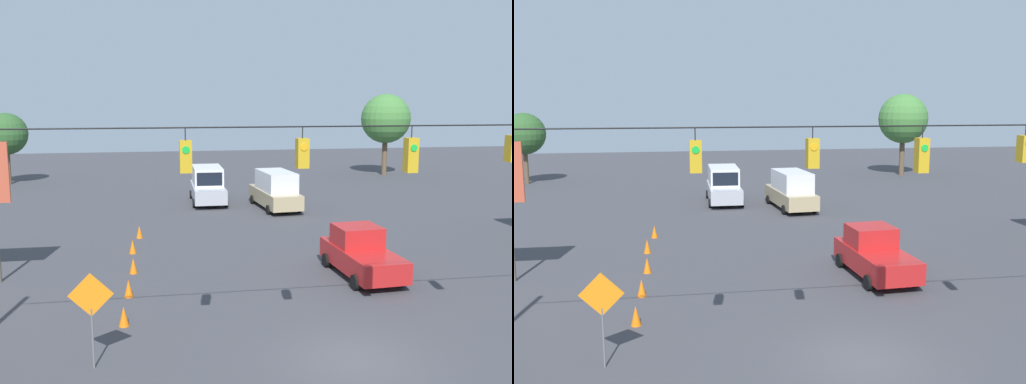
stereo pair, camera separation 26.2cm
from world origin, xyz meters
The scene contains 13 objects.
ground_plane centered at (0.00, 0.00, 0.00)m, with size 140.00×140.00×0.00m, color #3D3D42.
overhead_signal_span centered at (0.01, -0.08, 4.84)m, with size 24.04×0.38×7.69m.
pickup_truck_red_crossing_near centered at (-3.17, -7.88, 0.98)m, with size 2.53×5.21×2.12m.
box_truck_tan_oncoming_deep centered at (-2.68, -23.66, 1.33)m, with size 2.81×6.51×2.68m.
box_truck_silver_withflow_deep centered at (1.79, -26.97, 1.33)m, with size 2.54×6.20×2.67m.
traffic_cone_nearest centered at (6.80, -3.85, 0.35)m, with size 0.35×0.35×0.70m, color orange.
traffic_cone_second centered at (6.77, -6.78, 0.35)m, with size 0.35×0.35×0.70m, color orange.
traffic_cone_third centered at (6.69, -9.89, 0.35)m, with size 0.35×0.35×0.70m, color orange.
traffic_cone_fourth centered at (6.83, -13.27, 0.35)m, with size 0.35×0.35×0.70m, color orange.
traffic_cone_fifth centered at (6.58, -16.48, 0.35)m, with size 0.35×0.35×0.70m, color orange.
work_zone_sign centered at (7.50, -0.85, 1.99)m, with size 1.27×0.06×2.84m.
tree_horizon_left centered at (-17.40, -39.47, 5.68)m, with size 4.94×4.94×8.18m.
tree_horizon_right centered at (18.72, -39.38, 4.54)m, with size 3.76×3.76×6.44m.
Camera 2 is at (5.35, 15.16, 7.66)m, focal length 40.00 mm.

